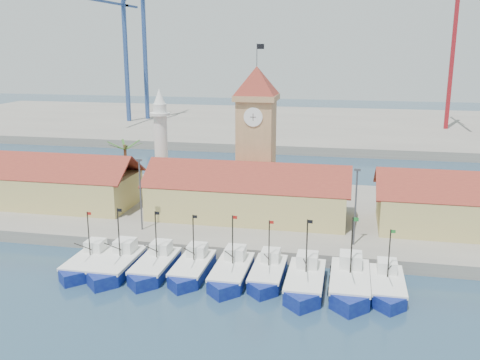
% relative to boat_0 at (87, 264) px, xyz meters
% --- Properties ---
extents(ground, '(400.00, 400.00, 0.00)m').
position_rel_boat_0_xyz_m(ground, '(14.52, -2.20, -0.70)').
color(ground, '#1B2F49').
rests_on(ground, ground).
extents(quay, '(140.00, 32.00, 1.50)m').
position_rel_boat_0_xyz_m(quay, '(14.52, 21.80, 0.05)').
color(quay, gray).
rests_on(quay, ground).
extents(terminal, '(240.00, 80.00, 2.00)m').
position_rel_boat_0_xyz_m(terminal, '(14.52, 107.80, 0.30)').
color(terminal, gray).
rests_on(terminal, ground).
extents(boat_0, '(3.28, 8.98, 6.80)m').
position_rel_boat_0_xyz_m(boat_0, '(0.00, 0.00, 0.00)').
color(boat_0, navy).
rests_on(boat_0, ground).
extents(boat_1, '(3.58, 9.80, 7.41)m').
position_rel_boat_0_xyz_m(boat_1, '(3.49, 0.04, 0.06)').
color(boat_1, navy).
rests_on(boat_1, ground).
extents(boat_2, '(3.46, 9.48, 7.17)m').
position_rel_boat_0_xyz_m(boat_2, '(7.56, 0.55, 0.04)').
color(boat_2, navy).
rests_on(boat_2, ground).
extents(boat_3, '(3.35, 9.17, 6.94)m').
position_rel_boat_0_xyz_m(boat_3, '(11.67, 0.87, 0.01)').
color(boat_3, navy).
rests_on(boat_3, ground).
extents(boat_4, '(3.51, 9.61, 7.27)m').
position_rel_boat_0_xyz_m(boat_4, '(16.02, 0.56, 0.05)').
color(boat_4, navy).
rests_on(boat_4, ground).
extents(boat_5, '(3.27, 8.97, 6.78)m').
position_rel_boat_0_xyz_m(boat_5, '(19.80, 1.13, -0.00)').
color(boat_5, navy).
rests_on(boat_5, ground).
extents(boat_6, '(3.67, 10.05, 7.60)m').
position_rel_boat_0_xyz_m(boat_6, '(23.80, -0.22, 0.08)').
color(boat_6, navy).
rests_on(boat_6, ground).
extents(boat_7, '(3.86, 10.58, 8.01)m').
position_rel_boat_0_xyz_m(boat_7, '(28.21, 0.24, 0.12)').
color(boat_7, navy).
rests_on(boat_7, ground).
extents(boat_8, '(3.30, 9.04, 6.84)m').
position_rel_boat_0_xyz_m(boat_8, '(31.87, 0.62, 0.00)').
color(boat_8, navy).
rests_on(boat_8, ground).
extents(hall_left, '(31.20, 10.13, 7.61)m').
position_rel_boat_0_xyz_m(hall_left, '(-17.48, 17.80, 3.28)').
color(hall_left, tan).
rests_on(hall_left, quay).
extents(hall_center, '(27.04, 10.13, 7.61)m').
position_rel_boat_0_xyz_m(hall_center, '(14.52, 17.80, 3.28)').
color(hall_center, tan).
rests_on(hall_center, quay).
extents(clock_tower, '(5.80, 5.80, 22.70)m').
position_rel_boat_0_xyz_m(clock_tower, '(14.52, 23.80, 11.26)').
color(clock_tower, tan).
rests_on(clock_tower, quay).
extents(minaret, '(3.00, 3.00, 16.30)m').
position_rel_boat_0_xyz_m(minaret, '(-0.48, 25.80, 9.03)').
color(minaret, silver).
rests_on(minaret, quay).
extents(palm_tree, '(5.60, 5.03, 8.39)m').
position_rel_boat_0_xyz_m(palm_tree, '(-5.48, 23.80, 5.54)').
color(palm_tree, brown).
rests_on(palm_tree, quay).
extents(lamp_posts, '(80.70, 0.25, 9.03)m').
position_rel_boat_0_xyz_m(lamp_posts, '(15.02, 9.80, 5.77)').
color(lamp_posts, '#3F3F44').
rests_on(lamp_posts, quay).
extents(crane_blue_far, '(1.00, 36.89, 41.21)m').
position_rel_boat_0_xyz_m(crane_blue_far, '(-37.63, 97.72, 24.50)').
color(crane_blue_far, navy).
rests_on(crane_blue_far, terminal).
extents(crane_blue_near, '(1.00, 31.74, 44.90)m').
position_rel_boat_0_xyz_m(crane_blue_near, '(-34.05, 104.59, 26.12)').
color(crane_blue_near, navy).
rests_on(crane_blue_near, terminal).
extents(crane_red_right, '(1.00, 30.69, 46.44)m').
position_rel_boat_0_xyz_m(crane_red_right, '(52.95, 101.76, 26.87)').
color(crane_red_right, maroon).
rests_on(crane_red_right, terminal).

